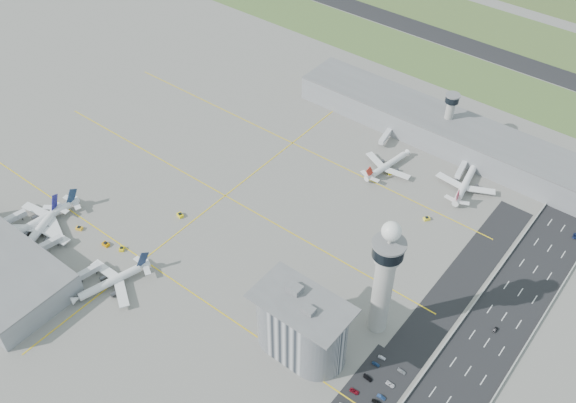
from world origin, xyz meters
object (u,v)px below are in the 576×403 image
Objects in this scene: car_lot_9 at (381,397)px; car_lot_11 at (402,371)px; jet_bridge_far_0 at (389,132)px; car_hw_1 at (495,330)px; airplane_near_c at (109,279)px; car_lot_8 at (376,402)px; jet_bridge_near_1 at (36,253)px; car_hw_2 at (575,236)px; jet_bridge_far_1 at (464,165)px; airplane_far_a at (389,162)px; tug_1 at (106,244)px; car_lot_3 at (368,378)px; tug_3 at (180,215)px; car_lot_2 at (354,391)px; airplane_near_a at (41,216)px; secondary_tower at (449,114)px; car_lot_4 at (376,364)px; jet_bridge_near_2 at (75,282)px; car_lot_10 at (390,384)px; airplane_far_b at (467,179)px; tug_0 at (79,228)px; admin_building at (301,325)px; airplane_near_b at (35,230)px; tug_5 at (427,218)px; tug_2 at (122,249)px; car_lot_5 at (382,358)px; tug_4 at (390,172)px; jet_bridge_near_0 at (1,226)px; control_tower at (385,274)px.

car_lot_11 is at bearing -4.99° from car_lot_9.
jet_bridge_far_0 reaches higher than car_hw_1.
car_lot_8 is at bearing 116.90° from airplane_near_c.
car_hw_2 is at bearing -38.91° from jet_bridge_near_1.
airplane_far_a is at bearing -61.52° from jet_bridge_far_1.
tug_1 is 146.93m from car_lot_3.
car_lot_2 is (130.44, -29.30, -0.48)m from tug_3.
airplane_near_c reaches higher than car_lot_11.
car_lot_2 is at bearing 102.60° from airplane_near_a.
secondary_tower is at bearing 21.26° from car_lot_11.
tug_3 is (35.27, 64.34, -1.81)m from jet_bridge_near_1.
jet_bridge_near_1 is 3.90× the size of car_lot_4.
jet_bridge_near_2 reaches higher than car_lot_4.
car_lot_11 is at bearing -2.25° from car_lot_10.
car_lot_4 is (135.70, 51.49, -2.24)m from jet_bridge_near_2.
jet_bridge_far_1 is 152.64m from car_lot_3.
secondary_tower is 45.85m from airplane_far_b.
tug_3 is at bearing 114.21° from tug_0.
admin_building reaches higher than airplane_near_b.
tug_5 is at bearing 163.84° from airplane_far_b.
tug_5 reaches higher than tug_2.
jet_bridge_near_1 is 4.24× the size of car_lot_5.
jet_bridge_near_1 is 3.95× the size of tug_1.
tug_1 is at bearing 111.69° from airplane_near_a.
admin_building is at bearing 76.64° from car_lot_8.
car_lot_9 is (146.25, 10.60, -0.33)m from tug_2.
tug_2 is 0.97× the size of car_lot_5.
airplane_far_a is at bearing -105.04° from secondary_tower.
tug_4 reaches higher than car_lot_9.
tug_3 is at bearing -18.73° from jet_bridge_near_1.
jet_bridge_near_0 is 3.72× the size of car_lot_11.
jet_bridge_far_0 is 165.19m from car_lot_11.
car_lot_4 is (22.64, -127.52, -4.96)m from airplane_far_b.
control_tower is 1.57× the size of airplane_near_c.
control_tower reaches higher than tug_3.
airplane_near_a is 185.51m from car_lot_3.
airplane_near_b reaches higher than tug_1.
tug_5 is at bearing -69.07° from secondary_tower.
secondary_tower is 200.99m from tug_2.
car_hw_2 is at bearing -15.70° from car_lot_9.
jet_bridge_near_2 is at bearing 77.76° from airplane_near_a.
tug_2 is at bearing 106.18° from tug_1.
airplane_far_b is 96.92m from car_hw_1.
tug_4 is 0.71× the size of car_lot_3.
jet_bridge_far_0 and jet_bridge_far_1 have the same top height.
airplane_near_c reaches higher than jet_bridge_near_2.
jet_bridge_near_0 is at bearing 100.00° from jet_bridge_near_1.
car_lot_10 is (9.94, 11.92, -0.02)m from car_lot_2.
jet_bridge_near_1 reaches higher than car_lot_11.
car_lot_11 is at bearing -33.06° from car_lot_2.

